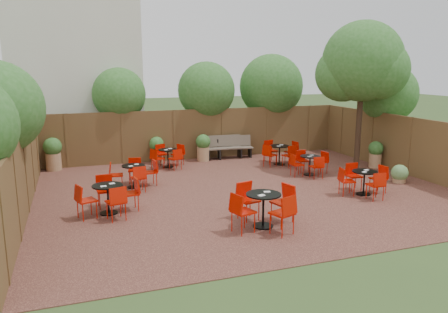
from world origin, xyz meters
name	(u,v)px	position (x,y,z in m)	size (l,w,h in m)	color
ground	(246,191)	(0.00, 0.00, 0.00)	(80.00, 80.00, 0.00)	#354F23
courtyard_paving	(246,191)	(0.00, 0.00, 0.01)	(12.00, 10.00, 0.02)	#391D17
fence_back	(199,134)	(0.00, 5.00, 1.00)	(12.00, 0.08, 2.00)	#52371E
fence_left	(24,175)	(-6.00, 0.00, 1.00)	(0.08, 10.00, 2.00)	#52371E
fence_right	(410,147)	(6.00, 0.00, 1.00)	(0.08, 10.00, 2.00)	#52371E
neighbour_building	(75,58)	(-4.50, 8.00, 4.00)	(5.00, 4.00, 8.00)	beige
overhang_foliage	(193,95)	(-0.69, 3.30, 2.69)	(15.39, 10.67, 2.75)	#2A5E1E
courtyard_tree	(362,66)	(4.88, 1.36, 3.68)	(2.89, 2.81, 5.22)	black
park_bench_left	(234,146)	(1.35, 4.62, 0.48)	(1.50, 0.65, 0.90)	brown
park_bench_right	(223,147)	(0.89, 4.63, 0.50)	(1.52, 0.52, 0.93)	brown
bistro_tables	(233,175)	(-0.29, 0.30, 0.44)	(8.64, 8.26, 0.92)	black
planters	(176,150)	(-1.19, 3.98, 0.60)	(11.74, 3.99, 1.18)	#9C734E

